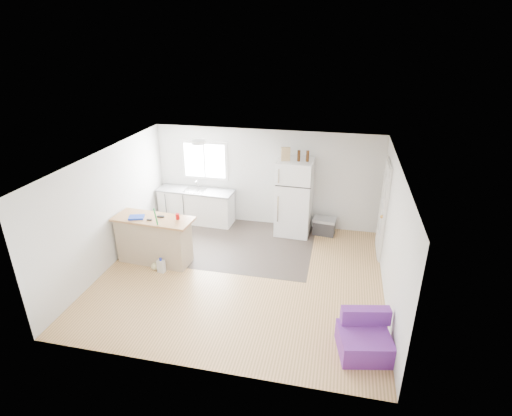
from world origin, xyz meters
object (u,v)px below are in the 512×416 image
Objects in this scene: cooler at (324,226)px; red_cup at (178,216)px; purple_seat at (364,339)px; blue_tray at (137,217)px; bottle_left at (299,156)px; cardboard_box at (286,154)px; bottle_right at (308,156)px; cleaner_jug at (161,266)px; mop at (156,259)px; peninsula at (154,239)px; refrigerator at (294,197)px; kitchen_cabinets at (196,205)px.

red_cup is at bearing -139.57° from cooler.
purple_seat is 2.91× the size of blue_tray.
bottle_left is at bearing 39.68° from red_cup.
cardboard_box reaches higher than bottle_right.
blue_tray is at bearing 162.71° from cleaner_jug.
bottle_right is at bearing 31.35° from blue_tray.
bottle_right reaches higher than red_cup.
mop reaches higher than red_cup.
red_cup is (0.54, 0.06, 0.56)m from peninsula.
refrigerator reaches higher than peninsula.
bottle_right is (0.49, 0.02, -0.02)m from cardboard_box.
bottle_right is (2.93, 1.90, 1.44)m from peninsula.
peninsula is at bearing 145.87° from purple_seat.
mop is 3.93m from bottle_right.
peninsula is 5.24× the size of cleaner_jug.
red_cup is 3.14m from bottle_right.
cooler is 2.02m from cardboard_box.
refrigerator is 5.68× the size of cleaner_jug.
peninsula is 2.98× the size of cooler.
cardboard_box is 1.20× the size of bottle_left.
peninsula is 0.61m from cleaner_jug.
kitchen_cabinets is 1.08× the size of refrigerator.
cardboard_box reaches higher than mop.
red_cup reaches higher than blue_tray.
cleaner_jug is (-2.37, -2.34, -0.77)m from refrigerator.
purple_seat is 7.29× the size of red_cup.
kitchen_cabinets reaches higher than cleaner_jug.
mop is at bearing -58.10° from peninsula.
peninsula is at bearing -142.54° from cardboard_box.
refrigerator is 2.09× the size of purple_seat.
bottle_left is at bearing 32.71° from blue_tray.
cardboard_box reaches higher than kitchen_cabinets.
blue_tray is at bearing -147.29° from bottle_left.
cardboard_box reaches higher than cleaner_jug.
cleaner_jug is at bearing -133.02° from refrigerator.
mop reaches higher than purple_seat.
cardboard_box reaches higher than refrigerator.
mop is at bearing -135.86° from refrigerator.
refrigerator is (2.49, -0.09, 0.47)m from kitchen_cabinets.
refrigerator is at bearing 135.24° from bottle_left.
mop is 0.99m from red_cup.
peninsula is at bearing -91.84° from kitchen_cabinets.
peninsula is at bearing 13.47° from blue_tray.
kitchen_cabinets is at bearing 176.93° from bottle_right.
cooler is at bearing 8.11° from refrigerator.
refrigerator reaches higher than cooler.
cleaner_jug is 1.11m from blue_tray.
bottle_right reaches higher than mop.
mop is at bearing -136.64° from cardboard_box.
blue_tray is (-2.97, -2.02, 0.11)m from refrigerator.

